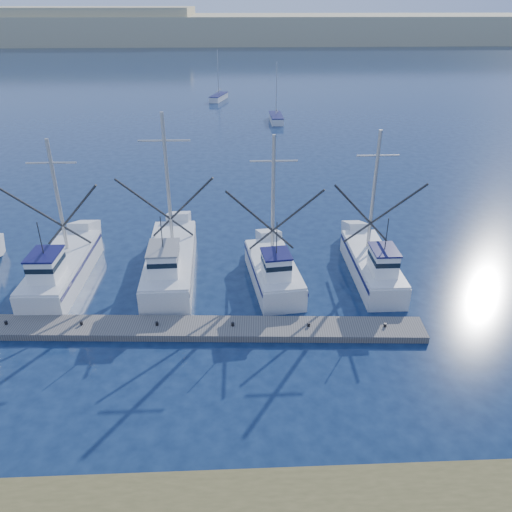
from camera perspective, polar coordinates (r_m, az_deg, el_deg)
The scene contains 6 objects.
ground at distance 23.20m, azimuth 9.16°, elevation -15.65°, with size 500.00×500.00×0.00m, color #0C1A37.
floating_dock at distance 27.16m, azimuth -11.20°, elevation -8.08°, with size 28.16×1.88×0.38m, color slate.
dune_ridge at distance 226.85m, azimuth -1.64°, elevation 24.59°, with size 360.00×60.00×10.00m, color tan.
trawler_fleet at distance 31.03m, azimuth -9.93°, elevation -1.44°, with size 27.74×9.80×9.88m.
sailboat_near at distance 74.12m, azimuth 2.31°, elevation 15.46°, with size 1.71×5.66×8.10m.
sailboat_far at distance 91.19m, azimuth -4.28°, elevation 17.64°, with size 3.22×6.26×8.10m.
Camera 1 is at (-4.30, -16.55, 15.68)m, focal length 35.00 mm.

